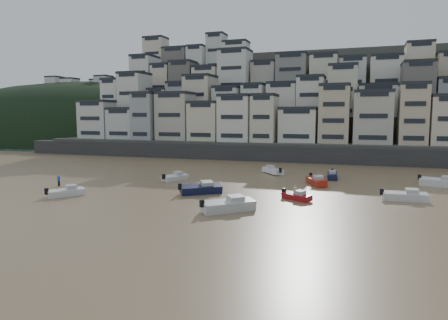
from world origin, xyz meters
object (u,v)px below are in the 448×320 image
(boat_d, at_px, (405,194))
(boat_j, at_px, (66,191))
(boat_b, at_px, (297,195))
(boat_h, at_px, (273,170))
(boat_f, at_px, (175,177))
(boat_a, at_px, (228,203))
(boat_i, at_px, (332,174))
(person_blue, at_px, (59,180))
(boat_c, at_px, (201,188))
(boat_g, at_px, (441,181))
(boat_e, at_px, (316,180))
(person_pink, at_px, (295,192))

(boat_d, bearing_deg, boat_j, -169.49)
(boat_b, height_order, boat_h, boat_h)
(boat_b, distance_m, boat_h, 22.22)
(boat_f, height_order, boat_j, boat_j)
(boat_a, height_order, boat_h, boat_a)
(boat_b, xyz_separation_m, boat_j, (-28.69, -7.09, 0.10))
(boat_i, distance_m, person_blue, 42.96)
(boat_c, height_order, person_blue, person_blue)
(boat_a, bearing_deg, boat_g, 1.10)
(boat_f, distance_m, boat_h, 18.19)
(boat_i, bearing_deg, boat_e, -18.67)
(boat_a, relative_size, boat_g, 1.05)
(boat_a, relative_size, person_pink, 3.74)
(boat_b, bearing_deg, boat_j, -135.49)
(person_pink, bearing_deg, boat_i, 79.51)
(boat_a, xyz_separation_m, boat_c, (-6.50, 8.20, -0.06))
(boat_g, distance_m, boat_j, 52.76)
(boat_e, height_order, person_pink, person_pink)
(boat_c, xyz_separation_m, boat_g, (31.39, 16.20, 0.02))
(boat_c, distance_m, person_blue, 22.15)
(boat_i, bearing_deg, boat_h, -105.17)
(boat_h, bearing_deg, boat_a, 141.75)
(boat_d, distance_m, boat_e, 13.89)
(boat_a, height_order, boat_d, boat_a)
(boat_c, bearing_deg, boat_g, -9.57)
(boat_c, bearing_deg, person_blue, 146.41)
(boat_c, xyz_separation_m, boat_f, (-7.91, 8.65, -0.15))
(boat_a, bearing_deg, boat_j, 133.51)
(boat_c, distance_m, boat_d, 25.62)
(boat_a, relative_size, boat_h, 1.15)
(boat_f, relative_size, boat_h, 0.88)
(boat_h, bearing_deg, boat_i, -142.16)
(boat_a, bearing_deg, person_blue, 123.03)
(boat_b, xyz_separation_m, boat_h, (-7.33, 20.98, 0.18))
(person_pink, bearing_deg, boat_e, 82.50)
(boat_g, bearing_deg, boat_d, -96.66)
(boat_a, xyz_separation_m, boat_e, (7.38, 20.09, -0.10))
(boat_j, bearing_deg, person_pink, -40.52)
(boat_a, xyz_separation_m, boat_f, (-14.41, 16.85, -0.21))
(boat_h, bearing_deg, boat_g, -141.16)
(boat_a, height_order, boat_b, boat_a)
(boat_a, distance_m, boat_h, 29.33)
(boat_j, bearing_deg, boat_i, -16.21)
(boat_f, relative_size, person_blue, 2.84)
(boat_f, height_order, boat_i, boat_i)
(boat_b, distance_m, boat_i, 19.08)
(boat_b, xyz_separation_m, boat_i, (3.12, 18.82, 0.14))
(boat_h, relative_size, person_pink, 3.24)
(boat_e, distance_m, boat_i, 7.31)
(boat_a, xyz_separation_m, person_pink, (5.89, 8.77, -0.02))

